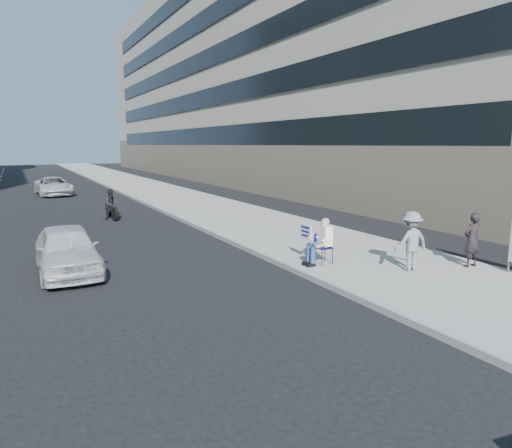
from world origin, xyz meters
TOP-DOWN VIEW (x-y plane):
  - ground at (0.00, 0.00)m, footprint 160.00×160.00m
  - near_sidewalk at (4.00, 20.00)m, footprint 5.00×120.00m
  - near_building at (17.00, 32.00)m, footprint 14.00×70.00m
  - seated_protester at (2.29, 2.58)m, footprint 0.83×1.11m
  - jogger at (4.04, 0.92)m, footprint 1.08×0.68m
  - pedestrian_woman at (5.80, 0.40)m, footprint 0.55×0.37m
  - white_sedan_near at (-4.04, 5.49)m, footprint 1.57×3.85m
  - white_sedan_far at (-2.83, 26.73)m, footprint 2.38×4.63m
  - motorcycle at (-1.22, 14.33)m, footprint 0.75×2.05m

SIDE VIEW (x-z plane):
  - ground at x=0.00m, z-range 0.00..0.00m
  - near_sidewalk at x=4.00m, z-range 0.00..0.15m
  - white_sedan_far at x=-2.83m, z-range 0.00..1.25m
  - motorcycle at x=-1.22m, z-range -0.08..1.35m
  - white_sedan_near at x=-4.04m, z-range 0.00..1.31m
  - seated_protester at x=2.29m, z-range 0.22..1.53m
  - pedestrian_woman at x=5.80m, z-range 0.15..1.66m
  - jogger at x=4.04m, z-range 0.15..1.74m
  - near_building at x=17.00m, z-range 0.00..20.00m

